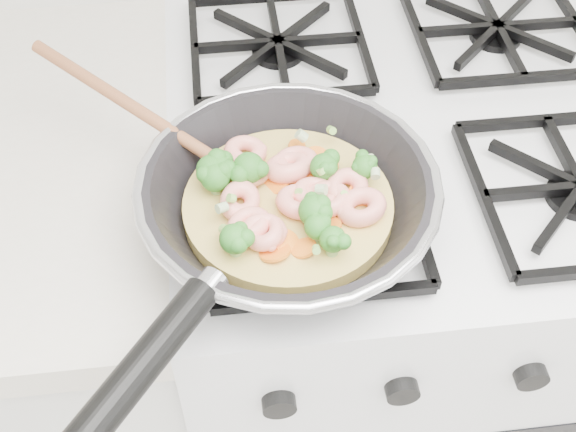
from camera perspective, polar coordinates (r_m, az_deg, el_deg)
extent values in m
cube|color=white|center=(1.26, 7.06, -8.04)|extent=(0.60, 0.60, 0.90)
cube|color=black|center=(0.91, 9.79, 7.98)|extent=(0.56, 0.56, 0.02)
torus|color=silver|center=(0.72, 0.00, 2.54)|extent=(0.31, 0.31, 0.01)
cylinder|color=black|center=(0.61, -11.40, -11.48)|extent=(0.13, 0.16, 0.03)
cylinder|color=#D4BA5C|center=(0.74, 0.00, 0.74)|extent=(0.21, 0.21, 0.02)
ellipsoid|color=#9A5B38|center=(0.75, -3.25, 3.20)|extent=(0.06, 0.06, 0.01)
cylinder|color=#9A5B38|center=(0.80, -11.96, 8.29)|extent=(0.22, 0.18, 0.07)
torus|color=#FFAA96|center=(0.74, 4.60, 2.21)|extent=(0.07, 0.07, 0.03)
torus|color=#FFAA96|center=(0.73, 3.04, 1.33)|extent=(0.05, 0.05, 0.02)
torus|color=#FFAA96|center=(0.76, -5.13, 3.85)|extent=(0.07, 0.07, 0.02)
torus|color=#FFAA96|center=(0.76, 0.04, 3.80)|extent=(0.06, 0.06, 0.03)
torus|color=#FFAA96|center=(0.72, 5.71, 0.70)|extent=(0.06, 0.06, 0.02)
torus|color=#FFAA96|center=(0.76, 0.61, 4.22)|extent=(0.05, 0.05, 0.02)
torus|color=#FFAA96|center=(0.70, -1.93, -1.25)|extent=(0.05, 0.05, 0.02)
torus|color=#FFAA96|center=(0.73, -3.75, 1.18)|extent=(0.06, 0.06, 0.03)
torus|color=#FFAA96|center=(0.70, -1.97, -1.24)|extent=(0.06, 0.06, 0.03)
torus|color=#FFAA96|center=(0.70, -3.05, -0.72)|extent=(0.06, 0.06, 0.02)
torus|color=#FFAA96|center=(0.77, -3.34, 5.01)|extent=(0.05, 0.05, 0.02)
torus|color=#FFAA96|center=(0.73, 2.21, 1.60)|extent=(0.06, 0.06, 0.02)
torus|color=#FFAA96|center=(0.72, 0.95, 1.10)|extent=(0.06, 0.06, 0.02)
ellipsoid|color=#39862B|center=(0.68, -4.17, -1.79)|extent=(0.04, 0.04, 0.03)
ellipsoid|color=#39862B|center=(0.68, 3.51, -1.82)|extent=(0.03, 0.03, 0.03)
ellipsoid|color=#39862B|center=(0.74, 2.81, 3.83)|extent=(0.04, 0.04, 0.03)
ellipsoid|color=#39862B|center=(0.74, -5.93, 3.56)|extent=(0.04, 0.04, 0.03)
ellipsoid|color=#39862B|center=(0.70, 2.11, 0.41)|extent=(0.04, 0.04, 0.03)
ellipsoid|color=#39862B|center=(0.69, 2.32, -0.81)|extent=(0.03, 0.03, 0.03)
ellipsoid|color=#39862B|center=(0.74, -5.37, 3.64)|extent=(0.04, 0.04, 0.03)
ellipsoid|color=#39862B|center=(0.74, -5.69, 3.04)|extent=(0.04, 0.04, 0.03)
ellipsoid|color=#39862B|center=(0.74, -3.07, 3.75)|extent=(0.04, 0.04, 0.03)
ellipsoid|color=#39862B|center=(0.75, 5.98, 3.84)|extent=(0.03, 0.03, 0.03)
cylinder|color=orange|center=(0.74, 5.72, 1.69)|extent=(0.04, 0.04, 0.00)
cylinder|color=orange|center=(0.71, 3.28, -0.82)|extent=(0.03, 0.03, 0.01)
cylinder|color=orange|center=(0.75, -0.96, 2.61)|extent=(0.03, 0.03, 0.01)
cylinder|color=orange|center=(0.73, 0.34, 1.13)|extent=(0.03, 0.03, 0.01)
cylinder|color=orange|center=(0.70, 1.22, -2.51)|extent=(0.03, 0.03, 0.01)
cylinder|color=orange|center=(0.75, -4.76, 2.59)|extent=(0.03, 0.03, 0.01)
cylinder|color=orange|center=(0.75, 1.43, 2.45)|extent=(0.04, 0.04, 0.01)
cylinder|color=orange|center=(0.77, 2.35, 3.85)|extent=(0.04, 0.04, 0.01)
cylinder|color=orange|center=(0.77, 2.23, 3.85)|extent=(0.04, 0.04, 0.01)
cylinder|color=orange|center=(0.69, -1.02, -2.83)|extent=(0.04, 0.04, 0.01)
cylinder|color=orange|center=(0.78, 2.18, 4.48)|extent=(0.03, 0.03, 0.01)
cylinder|color=orange|center=(0.70, -0.18, -2.01)|extent=(0.03, 0.03, 0.01)
cylinder|color=orange|center=(0.79, 0.93, 5.24)|extent=(0.04, 0.04, 0.01)
cylinder|color=orange|center=(0.77, 3.00, 4.01)|extent=(0.04, 0.04, 0.01)
cylinder|color=orange|center=(0.76, -5.19, 3.36)|extent=(0.04, 0.04, 0.01)
cylinder|color=#ABC98E|center=(0.74, 6.82, 3.30)|extent=(0.01, 0.01, 0.01)
cylinder|color=#88C64F|center=(0.73, 2.62, 3.55)|extent=(0.01, 0.01, 0.01)
cylinder|color=#88C64F|center=(0.72, 4.28, 1.61)|extent=(0.01, 0.01, 0.01)
cylinder|color=#88C64F|center=(0.69, 2.42, -0.25)|extent=(0.01, 0.01, 0.01)
cylinder|color=#88C64F|center=(0.70, -4.93, -1.12)|extent=(0.01, 0.01, 0.01)
cylinder|color=#ABC98E|center=(0.75, 6.44, 4.34)|extent=(0.01, 0.01, 0.01)
cylinder|color=#88C64F|center=(0.72, 0.90, 1.87)|extent=(0.01, 0.01, 0.01)
cylinder|color=#ABC98E|center=(0.72, 2.62, 2.05)|extent=(0.01, 0.01, 0.01)
cylinder|color=#ABC98E|center=(0.70, -5.17, 0.64)|extent=(0.01, 0.01, 0.01)
cylinder|color=#88C64F|center=(0.71, -4.44, 1.38)|extent=(0.01, 0.01, 0.01)
cylinder|color=#ABC98E|center=(0.74, -4.93, 3.81)|extent=(0.01, 0.01, 0.01)
cylinder|color=#88C64F|center=(0.78, 3.40, 6.68)|extent=(0.01, 0.01, 0.01)
cylinder|color=#88C64F|center=(0.71, 2.35, 0.99)|extent=(0.01, 0.01, 0.01)
cylinder|color=#88C64F|center=(0.67, 2.21, -2.62)|extent=(0.01, 0.01, 0.01)
cylinder|color=#ABC98E|center=(0.77, 1.06, 6.26)|extent=(0.01, 0.01, 0.01)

